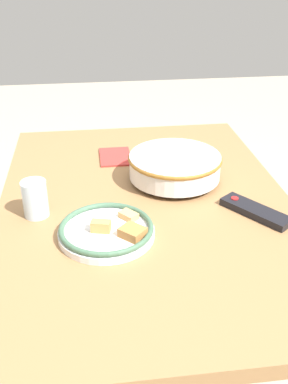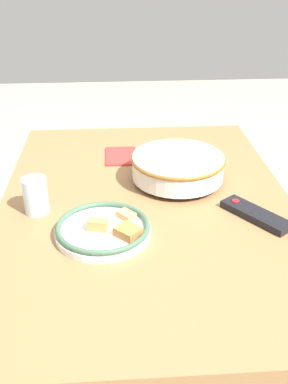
{
  "view_description": "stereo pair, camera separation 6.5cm",
  "coord_description": "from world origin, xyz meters",
  "px_view_note": "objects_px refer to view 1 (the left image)",
  "views": [
    {
      "loc": [
        1.1,
        -0.15,
        1.37
      ],
      "look_at": [
        0.02,
        -0.01,
        0.77
      ],
      "focal_mm": 42.0,
      "sensor_mm": 36.0,
      "label": 1
    },
    {
      "loc": [
        1.1,
        -0.08,
        1.37
      ],
      "look_at": [
        0.02,
        -0.01,
        0.77
      ],
      "focal_mm": 42.0,
      "sensor_mm": 36.0,
      "label": 2
    }
  ],
  "objects_px": {
    "food_plate": "(107,230)",
    "drinking_glass": "(35,199)",
    "noodle_bowl": "(175,166)",
    "tv_remote": "(255,211)"
  },
  "relations": [
    {
      "from": "food_plate",
      "to": "drinking_glass",
      "type": "bearing_deg",
      "value": -124.23
    },
    {
      "from": "noodle_bowl",
      "to": "drinking_glass",
      "type": "xyz_separation_m",
      "value": [
        0.15,
        -0.41,
        0.0
      ]
    },
    {
      "from": "food_plate",
      "to": "drinking_glass",
      "type": "distance_m",
      "value": 0.23
    },
    {
      "from": "food_plate",
      "to": "drinking_glass",
      "type": "xyz_separation_m",
      "value": [
        -0.13,
        -0.18,
        0.03
      ]
    },
    {
      "from": "noodle_bowl",
      "to": "food_plate",
      "type": "height_order",
      "value": "noodle_bowl"
    },
    {
      "from": "noodle_bowl",
      "to": "food_plate",
      "type": "distance_m",
      "value": 0.36
    },
    {
      "from": "drinking_glass",
      "to": "food_plate",
      "type": "bearing_deg",
      "value": 55.77
    },
    {
      "from": "tv_remote",
      "to": "drinking_glass",
      "type": "xyz_separation_m",
      "value": [
        -0.07,
        -0.59,
        0.04
      ]
    },
    {
      "from": "noodle_bowl",
      "to": "tv_remote",
      "type": "relative_size",
      "value": 1.47
    },
    {
      "from": "noodle_bowl",
      "to": "food_plate",
      "type": "bearing_deg",
      "value": -38.73
    }
  ]
}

